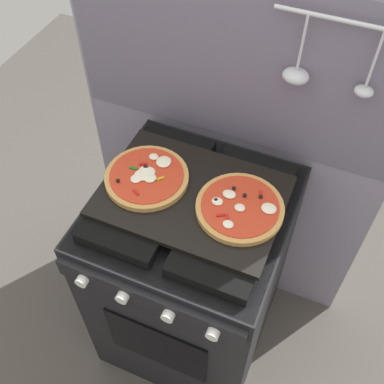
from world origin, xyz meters
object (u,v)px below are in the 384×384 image
Objects in this scene: stove at (192,273)px; pizza_left at (147,176)px; pizza_right at (239,208)px; baking_tray at (192,196)px.

stove is 3.53× the size of pizza_left.
pizza_left reaches higher than stove.
pizza_left is at bearing 178.59° from pizza_right.
pizza_left is (-0.15, 0.00, 0.48)m from stove.
pizza_left and pizza_right have the same top height.
pizza_right reaches higher than stove.
stove is at bearing -90.00° from baking_tray.
pizza_right is (0.15, -0.00, 0.02)m from baking_tray.
baking_tray is 2.12× the size of pizza_left.
stove is 3.53× the size of pizza_right.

